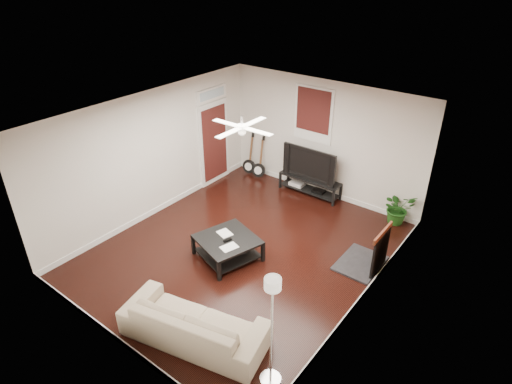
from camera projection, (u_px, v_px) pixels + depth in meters
room at (243, 189)px, 7.94m from camera, size 5.01×6.01×2.81m
brick_accent at (393, 209)px, 7.31m from camera, size 0.02×2.20×2.80m
fireplace at (370, 247)px, 7.92m from camera, size 0.80×1.10×0.92m
window_back at (313, 115)px, 9.89m from camera, size 1.00×0.06×1.30m
door_left at (214, 136)px, 10.63m from camera, size 0.08×1.00×2.50m
tv_stand at (310, 186)px, 10.53m from camera, size 1.55×0.41×0.44m
tv at (312, 163)px, 10.24m from camera, size 1.39×0.18×0.80m
coffee_table at (228, 248)px, 8.31m from camera, size 1.30×1.30×0.44m
sofa at (194, 323)px, 6.48m from camera, size 2.38×1.35×0.65m
floor_lamp at (272, 333)px, 5.55m from camera, size 0.36×0.36×1.83m
potted_plant at (398, 208)px, 9.32m from camera, size 0.87×0.88×0.74m
guitar_left at (249, 154)px, 11.32m from camera, size 0.40×0.31×1.16m
guitar_right at (259, 157)px, 11.12m from camera, size 0.41×0.34×1.16m
ceiling_fan at (242, 127)px, 7.35m from camera, size 1.24×1.24×0.32m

